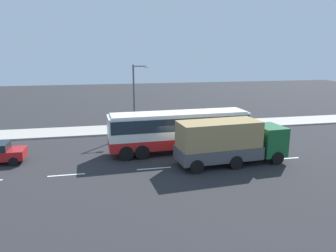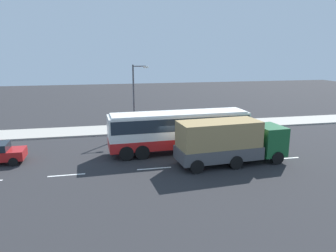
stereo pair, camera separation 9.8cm
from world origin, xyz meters
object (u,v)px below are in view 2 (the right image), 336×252
(coach_bus, at_px, (179,127))
(cargo_truck, at_px, (229,141))
(street_lamp, at_px, (135,94))
(pedestrian_near_curb, at_px, (226,117))

(coach_bus, height_order, cargo_truck, coach_bus)
(cargo_truck, bearing_deg, street_lamp, 114.41)
(coach_bus, xyz_separation_m, pedestrian_near_curb, (7.26, 7.91, -0.97))
(coach_bus, height_order, street_lamp, street_lamp)
(pedestrian_near_curb, bearing_deg, cargo_truck, -177.95)
(cargo_truck, bearing_deg, pedestrian_near_curb, 64.36)
(pedestrian_near_curb, distance_m, street_lamp, 10.51)
(coach_bus, xyz_separation_m, cargo_truck, (2.80, -3.53, -0.31))
(cargo_truck, relative_size, pedestrian_near_curb, 5.11)
(cargo_truck, bearing_deg, coach_bus, 124.09)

